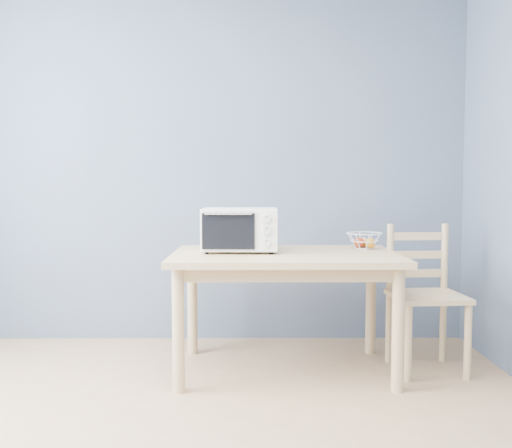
{
  "coord_description": "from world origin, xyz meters",
  "views": [
    {
      "loc": [
        0.42,
        -2.04,
        1.18
      ],
      "look_at": [
        0.44,
        1.49,
        0.93
      ],
      "focal_mm": 40.0,
      "sensor_mm": 36.0,
      "label": 1
    }
  ],
  "objects_px": {
    "toaster_oven": "(237,229)",
    "fruit_basket": "(364,241)",
    "dining_table": "(285,269)",
    "dining_chair": "(425,298)"
  },
  "relations": [
    {
      "from": "toaster_oven",
      "to": "fruit_basket",
      "type": "height_order",
      "value": "toaster_oven"
    },
    {
      "from": "fruit_basket",
      "to": "dining_chair",
      "type": "distance_m",
      "value": 0.53
    },
    {
      "from": "toaster_oven",
      "to": "fruit_basket",
      "type": "xyz_separation_m",
      "value": [
        0.83,
        0.16,
        -0.09
      ]
    },
    {
      "from": "dining_table",
      "to": "fruit_basket",
      "type": "height_order",
      "value": "fruit_basket"
    },
    {
      "from": "dining_table",
      "to": "toaster_oven",
      "type": "xyz_separation_m",
      "value": [
        -0.3,
        0.05,
        0.25
      ]
    },
    {
      "from": "dining_table",
      "to": "toaster_oven",
      "type": "distance_m",
      "value": 0.39
    },
    {
      "from": "toaster_oven",
      "to": "fruit_basket",
      "type": "distance_m",
      "value": 0.85
    },
    {
      "from": "dining_table",
      "to": "fruit_basket",
      "type": "distance_m",
      "value": 0.59
    },
    {
      "from": "dining_chair",
      "to": "toaster_oven",
      "type": "bearing_deg",
      "value": 175.21
    },
    {
      "from": "toaster_oven",
      "to": "fruit_basket",
      "type": "bearing_deg",
      "value": 12.29
    }
  ]
}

